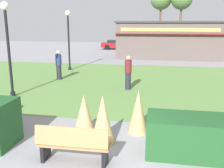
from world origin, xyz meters
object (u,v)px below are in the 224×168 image
person_strolling (59,65)px  food_kiosk (168,40)px  lamppost_mid (8,38)px  person_standing (128,72)px  parked_car_center_slot (160,45)px  parked_car_west_slot (117,44)px  lamppost_far (68,33)px  park_bench (73,144)px  parked_car_east_slot (200,45)px  tree_right_bg (161,0)px

person_strolling → food_kiosk: bearing=47.8°
lamppost_mid → person_standing: (4.99, 2.12, -1.72)m
lamppost_mid → parked_car_center_slot: (6.76, 22.52, -1.94)m
food_kiosk → person_strolling: 12.87m
parked_car_center_slot → person_standing: bearing=-95.0°
lamppost_mid → parked_car_west_slot: size_ratio=0.94×
lamppost_far → person_standing: lamppost_far is taller
park_bench → parked_car_center_slot: bearing=85.3°
food_kiosk → parked_car_center_slot: size_ratio=2.24×
park_bench → parked_car_center_slot: 27.49m
person_strolling → parked_car_east_slot: (10.81, 18.76, -0.22)m
person_standing → parked_car_center_slot: 20.48m
person_strolling → parked_car_center_slot: 19.71m
park_bench → lamppost_mid: (-4.52, 4.88, 2.10)m
parked_car_west_slot → food_kiosk: bearing=-52.0°
park_bench → lamppost_mid: 6.97m
person_standing → parked_car_east_slot: 21.42m
person_strolling → parked_car_west_slot: 18.76m
lamppost_mid → food_kiosk: bearing=63.6°
parked_car_center_slot → parked_car_east_slot: size_ratio=1.02×
lamppost_far → parked_car_east_slot: bearing=54.3°
person_standing → parked_car_west_slot: bearing=53.8°
person_standing → person_strolling: bearing=112.5°
person_strolling → person_standing: (4.27, -1.64, 0.00)m
parked_car_west_slot → parked_car_east_slot: bearing=0.0°
tree_right_bg → lamppost_mid: bearing=-104.2°
lamppost_far → parked_car_west_slot: 15.80m
tree_right_bg → parked_car_west_slot: bearing=-144.6°
parked_car_center_slot → parked_car_west_slot: bearing=-179.9°
lamppost_far → food_kiosk: 10.63m
parked_car_center_slot → tree_right_bg: bearing=91.5°
person_standing → parked_car_east_slot: (6.54, 20.40, -0.22)m
lamppost_mid → person_standing: bearing=23.0°
parked_car_west_slot → lamppost_far: bearing=-93.7°
person_strolling → tree_right_bg: size_ratio=0.21×
park_bench → lamppost_mid: bearing=132.8°
person_standing → parked_car_east_slot: size_ratio=0.40×
parked_car_center_slot → parked_car_east_slot: bearing=-0.0°
park_bench → person_standing: 7.03m
person_standing → parked_car_west_slot: person_standing is taller
lamppost_far → tree_right_bg: bearing=71.8°
tree_right_bg → person_strolling: bearing=-104.7°
person_standing → tree_right_bg: 24.88m
person_standing → tree_right_bg: size_ratio=0.21×
parked_car_east_slot → parked_car_west_slot: bearing=-180.0°
food_kiosk → parked_car_center_slot: bearing=94.3°
lamppost_mid → tree_right_bg: size_ratio=0.52×
lamppost_far → food_kiosk: lamppost_far is taller
person_strolling → lamppost_mid: bearing=-112.0°
parked_car_east_slot → tree_right_bg: (-4.87, 3.81, 5.75)m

